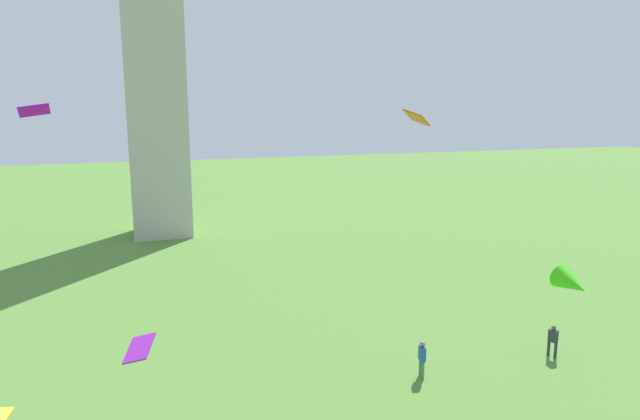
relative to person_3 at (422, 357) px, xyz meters
name	(u,v)px	position (x,y,z in m)	size (l,w,h in m)	color
person_3	(422,357)	(0.00, 0.00, 0.00)	(0.36, 0.52, 1.70)	#51754C
person_5	(553,339)	(6.92, -0.12, -0.07)	(0.37, 0.47, 1.58)	#2D3338
kite_flying_1	(417,118)	(1.52, 4.06, 10.28)	(1.64, 1.75, 0.88)	orange
kite_flying_2	(572,283)	(1.59, -6.66, 5.32)	(0.85, 1.27, 0.98)	#37D311
kite_flying_3	(139,348)	(-11.70, -3.44, 3.61)	(1.05, 1.33, 0.64)	purple
kite_flying_4	(34,111)	(-15.64, 7.84, 10.65)	(1.34, 0.99, 0.66)	#AA08DB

